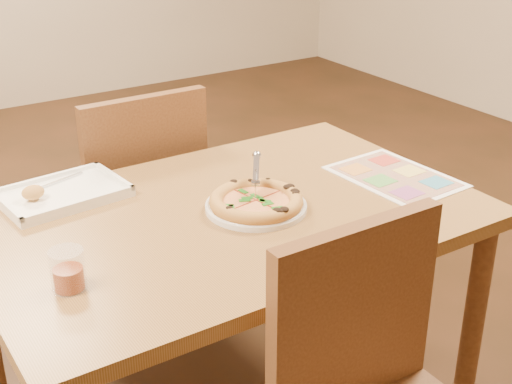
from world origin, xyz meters
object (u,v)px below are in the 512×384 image
chair_far (138,185)px  menu (395,176)px  pizza (256,202)px  appetizer_tray (61,195)px  glass_tumbler (68,272)px  plate (256,207)px  dining_table (229,239)px  pizza_cutter (256,173)px

chair_far → menu: (0.52, -0.67, 0.16)m
pizza → menu: 0.46m
appetizer_tray → glass_tumbler: (-0.14, -0.45, 0.03)m
plate → appetizer_tray: size_ratio=0.78×
dining_table → pizza_cutter: size_ratio=10.63×
pizza_cutter → glass_tumbler: (-0.58, -0.16, -0.04)m
plate → menu: size_ratio=0.75×
chair_far → menu: bearing=127.7°
plate → pizza_cutter: (0.03, 0.05, 0.07)m
dining_table → plate: plate is taller
chair_far → glass_tumbler: 0.90m
chair_far → glass_tumbler: (-0.48, -0.74, 0.19)m
pizza_cutter → plate: bearing=-178.5°
pizza → dining_table: bearing=147.9°
glass_tumbler → appetizer_tray: bearing=73.4°
dining_table → pizza: size_ratio=5.26×
pizza_cutter → chair_far: bearing=43.8°
plate → glass_tumbler: glass_tumbler is taller
appetizer_tray → menu: (0.87, -0.38, -0.01)m
menu → pizza_cutter: bearing=168.4°
glass_tumbler → pizza: bearing=10.6°
appetizer_tray → menu: 0.95m
dining_table → appetizer_tray: size_ratio=3.78×
dining_table → pizza_cutter: (0.10, 0.02, 0.17)m
pizza_cutter → appetizer_tray: (-0.44, 0.30, -0.07)m
plate → pizza_cutter: 0.09m
menu → dining_table: bearing=172.2°
dining_table → pizza: (0.06, -0.04, 0.11)m
pizza_cutter → menu: 0.44m
pizza_cutter → appetizer_tray: pizza_cutter is taller
appetizer_tray → menu: bearing=-23.9°
plate → glass_tumbler: 0.56m
chair_far → pizza_cutter: (0.10, -0.59, 0.23)m
plate → appetizer_tray: 0.54m
pizza → menu: bearing=-4.2°
chair_far → pizza_cutter: bearing=99.2°
glass_tumbler → menu: glass_tumbler is taller
dining_table → plate: (0.07, -0.03, 0.09)m
pizza → glass_tumbler: bearing=-169.4°
dining_table → pizza_cutter: 0.19m
chair_far → pizza_cutter: 0.64m
plate → pizza_cutter: bearing=57.0°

